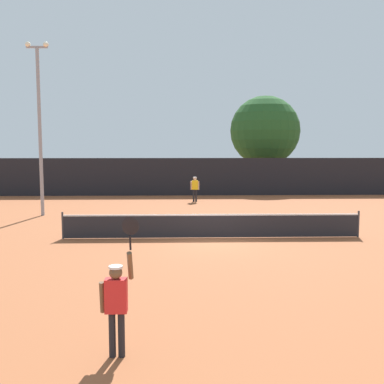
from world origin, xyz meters
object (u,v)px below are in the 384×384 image
object	(u,v)px
large_tree	(265,131)
parked_car_near	(102,179)
player_serving	(117,297)
light_pole	(39,119)
tennis_ball	(234,221)
parked_car_mid	(303,179)
player_receiving	(195,187)

from	to	relation	value
large_tree	parked_car_near	size ratio (longest dim) A/B	1.77
player_serving	light_pole	size ratio (longest dim) A/B	0.28
tennis_ball	light_pole	size ratio (longest dim) A/B	0.01
player_serving	parked_car_near	xyz separation A→B (m)	(-5.55, 30.94, -0.30)
light_pole	large_tree	world-z (taller)	light_pole
tennis_ball	large_tree	bearing A→B (deg)	74.54
light_pole	parked_car_near	distance (m)	15.49
tennis_ball	large_tree	distance (m)	18.07
player_serving	parked_car_mid	distance (m)	33.64
player_receiving	tennis_ball	world-z (taller)	player_receiving
parked_car_mid	tennis_ball	bearing A→B (deg)	-109.20
parked_car_near	player_receiving	bearing A→B (deg)	-59.30
player_receiving	parked_car_near	xyz separation A→B (m)	(-7.67, 9.41, -0.22)
player_receiving	parked_car_near	bearing A→B (deg)	-50.81
parked_car_near	player_serving	bearing A→B (deg)	-88.32
player_serving	parked_car_near	size ratio (longest dim) A/B	0.56
tennis_ball	parked_car_mid	xyz separation A→B (m)	(8.24, 17.76, 0.74)
light_pole	tennis_ball	bearing A→B (deg)	-13.59
tennis_ball	parked_car_mid	bearing A→B (deg)	65.10
light_pole	parked_car_near	world-z (taller)	light_pole
parked_car_near	large_tree	bearing A→B (deg)	-10.53
parked_car_mid	parked_car_near	bearing A→B (deg)	-172.69
player_receiving	parked_car_near	size ratio (longest dim) A/B	0.37
player_receiving	light_pole	xyz separation A→B (m)	(-8.26, -5.48, 4.05)
parked_car_near	tennis_ball	bearing A→B (deg)	-70.22
player_serving	player_receiving	bearing A→B (deg)	84.39
player_serving	parked_car_near	distance (m)	31.43
player_receiving	large_tree	bearing A→B (deg)	-125.07
tennis_ball	parked_car_near	size ratio (longest dim) A/B	0.02
tennis_ball	parked_car_mid	world-z (taller)	parked_car_mid
light_pole	player_serving	bearing A→B (deg)	-69.07
tennis_ball	parked_car_mid	size ratio (longest dim) A/B	0.02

